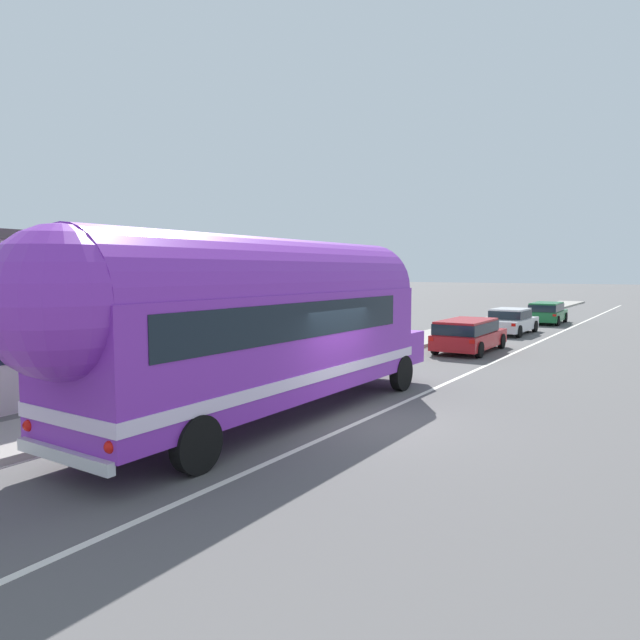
{
  "coord_description": "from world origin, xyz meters",
  "views": [
    {
      "loc": [
        6.18,
        -11.09,
        3.38
      ],
      "look_at": [
        -1.9,
        1.17,
        2.12
      ],
      "focal_mm": 32.17,
      "sensor_mm": 36.0,
      "label": 1
    }
  ],
  "objects_px": {
    "car_third": "(547,311)",
    "painted_bus": "(257,320)",
    "car_second": "(511,320)",
    "car_lead": "(468,333)"
  },
  "relations": [
    {
      "from": "car_second",
      "to": "painted_bus",
      "type": "bearing_deg",
      "value": -89.32
    },
    {
      "from": "car_third",
      "to": "car_lead",
      "type": "bearing_deg",
      "value": -89.74
    },
    {
      "from": "painted_bus",
      "to": "car_third",
      "type": "relative_size",
      "value": 2.8
    },
    {
      "from": "painted_bus",
      "to": "car_lead",
      "type": "xyz_separation_m",
      "value": [
        0.14,
        13.53,
        -1.5
      ]
    },
    {
      "from": "car_second",
      "to": "car_lead",
      "type": "bearing_deg",
      "value": -87.15
    },
    {
      "from": "car_third",
      "to": "painted_bus",
      "type": "bearing_deg",
      "value": -90.15
    },
    {
      "from": "car_lead",
      "to": "car_third",
      "type": "distance_m",
      "value": 15.31
    },
    {
      "from": "car_second",
      "to": "car_third",
      "type": "relative_size",
      "value": 1.05
    },
    {
      "from": "car_second",
      "to": "car_third",
      "type": "bearing_deg",
      "value": 87.44
    },
    {
      "from": "car_lead",
      "to": "car_third",
      "type": "bearing_deg",
      "value": 90.26
    }
  ]
}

